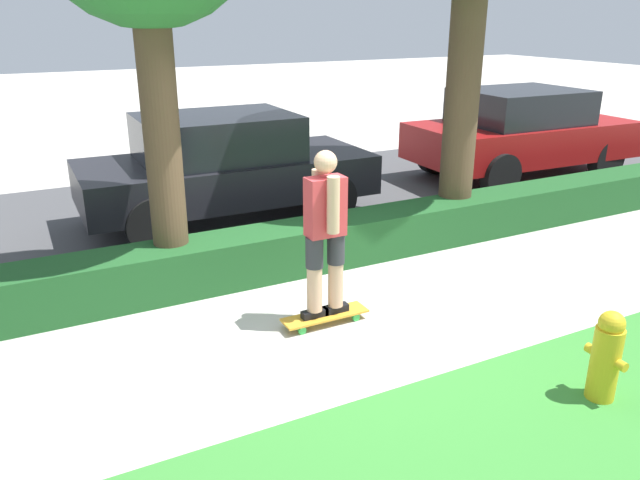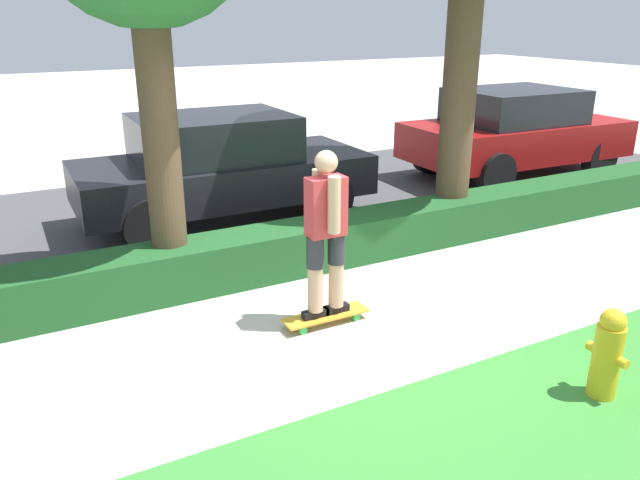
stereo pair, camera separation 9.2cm
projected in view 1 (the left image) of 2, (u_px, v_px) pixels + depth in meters
ground_plane at (357, 330)px, 5.90m from camera, size 60.00×60.00×0.00m
street_asphalt at (215, 211)px, 9.40m from camera, size 18.61×5.00×0.01m
hedge_row at (286, 250)px, 7.15m from camera, size 18.61×0.60×0.53m
skateboard at (325, 316)px, 6.00m from camera, size 0.86×0.24×0.10m
skater_person at (325, 231)px, 5.70m from camera, size 0.49×0.41×1.60m
parked_car_middle at (224, 166)px, 8.75m from camera, size 4.06×1.84×1.51m
parked_car_rear at (521, 132)px, 11.15m from camera, size 4.06×2.01×1.56m
fire_hydrant at (606, 356)px, 4.73m from camera, size 0.22×0.35×0.75m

